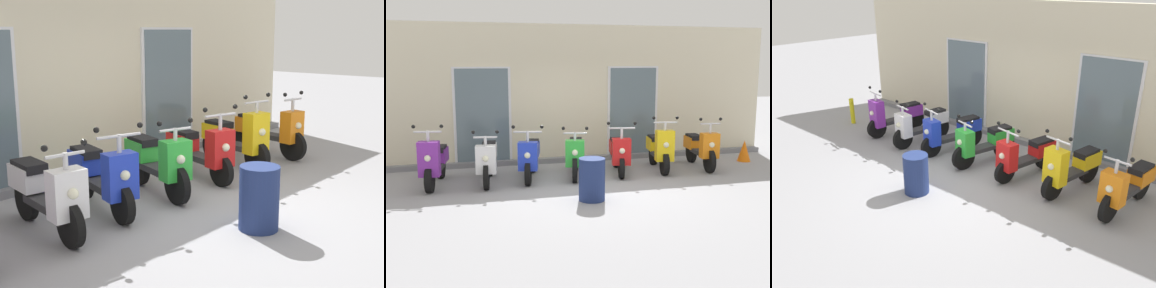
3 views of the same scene
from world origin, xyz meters
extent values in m
plane|color=#939399|center=(0.00, 0.00, 0.00)|extent=(40.00, 40.00, 0.00)
cube|color=beige|center=(0.00, 2.75, 1.64)|extent=(10.94, 0.30, 3.29)
cube|color=slate|center=(0.00, 2.50, 0.06)|extent=(10.94, 0.20, 0.12)
cube|color=silver|center=(-1.85, 2.58, 1.15)|extent=(1.32, 0.04, 2.30)
cube|color=slate|center=(-1.85, 2.56, 1.15)|extent=(1.20, 0.02, 2.22)
cube|color=silver|center=(1.85, 2.58, 1.15)|extent=(1.32, 0.04, 2.30)
cube|color=slate|center=(1.85, 2.56, 1.15)|extent=(1.20, 0.02, 2.22)
cylinder|color=black|center=(-3.02, 0.47, 0.24)|extent=(0.20, 0.50, 0.49)
cylinder|color=black|center=(-2.82, 1.60, 0.24)|extent=(0.20, 0.50, 0.49)
cube|color=#2D2D30|center=(-2.92, 1.04, 0.34)|extent=(0.38, 0.75, 0.09)
cube|color=purple|center=(-3.01, 0.51, 0.63)|extent=(0.42, 0.30, 0.66)
sphere|color=#F2EFCC|center=(-3.04, 0.38, 0.67)|extent=(0.12, 0.12, 0.12)
cube|color=purple|center=(-2.84, 1.51, 0.51)|extent=(0.38, 0.56, 0.28)
cube|color=black|center=(-2.85, 1.47, 0.65)|extent=(0.34, 0.52, 0.11)
cylinder|color=silver|center=(-3.01, 0.51, 1.05)|extent=(0.06, 0.06, 0.22)
cylinder|color=silver|center=(-3.01, 0.51, 1.14)|extent=(0.50, 0.12, 0.04)
sphere|color=black|center=(-2.77, 0.47, 1.24)|extent=(0.07, 0.07, 0.07)
sphere|color=black|center=(-3.26, 0.55, 1.24)|extent=(0.07, 0.07, 0.07)
cylinder|color=black|center=(-1.98, 0.41, 0.25)|extent=(0.17, 0.51, 0.50)
cylinder|color=black|center=(-1.82, 1.51, 0.25)|extent=(0.17, 0.51, 0.50)
cube|color=#2D2D30|center=(-1.90, 0.96, 0.35)|extent=(0.36, 0.72, 0.09)
cube|color=white|center=(-1.98, 0.45, 0.58)|extent=(0.41, 0.29, 0.54)
sphere|color=#F2EFCC|center=(-2.00, 0.32, 0.62)|extent=(0.12, 0.12, 0.12)
cube|color=white|center=(-1.83, 1.41, 0.56)|extent=(0.38, 0.56, 0.28)
cube|color=black|center=(-1.84, 1.37, 0.70)|extent=(0.33, 0.51, 0.11)
cylinder|color=silver|center=(-1.98, 0.45, 0.93)|extent=(0.06, 0.06, 0.20)
cylinder|color=silver|center=(-1.98, 0.45, 1.01)|extent=(0.44, 0.10, 0.04)
sphere|color=black|center=(-1.76, 0.42, 1.11)|extent=(0.07, 0.07, 0.07)
sphere|color=black|center=(-2.20, 0.48, 1.11)|extent=(0.07, 0.07, 0.07)
cylinder|color=black|center=(-1.16, 0.51, 0.24)|extent=(0.22, 0.49, 0.48)
cylinder|color=black|center=(-0.87, 1.63, 0.24)|extent=(0.22, 0.49, 0.48)
cube|color=#2D2D30|center=(-1.01, 1.07, 0.34)|extent=(0.44, 0.76, 0.09)
cube|color=#1E38C6|center=(-1.15, 0.55, 0.58)|extent=(0.43, 0.33, 0.56)
sphere|color=#F2EFCC|center=(-1.19, 0.42, 0.62)|extent=(0.12, 0.12, 0.12)
cube|color=#1E38C6|center=(-0.89, 1.53, 0.54)|extent=(0.42, 0.58, 0.28)
cube|color=black|center=(-0.90, 1.49, 0.68)|extent=(0.37, 0.53, 0.11)
cylinder|color=silver|center=(-1.15, 0.55, 0.96)|extent=(0.06, 0.06, 0.24)
cylinder|color=silver|center=(-1.15, 0.55, 1.06)|extent=(0.55, 0.18, 0.04)
sphere|color=black|center=(-0.88, 0.48, 1.16)|extent=(0.07, 0.07, 0.07)
sphere|color=black|center=(-1.42, 0.62, 1.16)|extent=(0.07, 0.07, 0.07)
cylinder|color=black|center=(-0.21, 0.50, 0.26)|extent=(0.24, 0.53, 0.53)
cylinder|color=black|center=(0.10, 1.55, 0.26)|extent=(0.24, 0.53, 0.53)
cube|color=#2D2D30|center=(-0.06, 1.02, 0.36)|extent=(0.44, 0.72, 0.09)
cube|color=green|center=(-0.20, 0.54, 0.59)|extent=(0.43, 0.34, 0.53)
sphere|color=#F2EFCC|center=(-0.23, 0.42, 0.63)|extent=(0.12, 0.12, 0.12)
cube|color=green|center=(0.07, 1.45, 0.55)|extent=(0.43, 0.58, 0.28)
cube|color=black|center=(0.06, 1.41, 0.69)|extent=(0.38, 0.53, 0.11)
cylinder|color=silver|center=(-0.20, 0.54, 0.93)|extent=(0.06, 0.06, 0.18)
cylinder|color=silver|center=(-0.20, 0.54, 1.00)|extent=(0.46, 0.16, 0.04)
sphere|color=black|center=(0.03, 0.48, 1.10)|extent=(0.07, 0.07, 0.07)
sphere|color=black|center=(-0.42, 0.61, 1.10)|extent=(0.07, 0.07, 0.07)
cylinder|color=black|center=(0.81, 0.54, 0.23)|extent=(0.20, 0.47, 0.46)
cylinder|color=black|center=(1.08, 1.62, 0.23)|extent=(0.20, 0.47, 0.46)
cube|color=#2D2D30|center=(0.94, 1.08, 0.33)|extent=(0.42, 0.73, 0.09)
cube|color=red|center=(0.82, 0.58, 0.57)|extent=(0.43, 0.32, 0.55)
sphere|color=#F2EFCC|center=(0.79, 0.46, 0.61)|extent=(0.12, 0.12, 0.12)
cube|color=red|center=(1.05, 1.53, 0.50)|extent=(0.42, 0.58, 0.28)
cube|color=black|center=(1.04, 1.49, 0.64)|extent=(0.37, 0.53, 0.11)
cylinder|color=silver|center=(0.82, 0.58, 0.95)|extent=(0.06, 0.06, 0.26)
cylinder|color=silver|center=(0.82, 0.58, 1.06)|extent=(0.54, 0.17, 0.04)
sphere|color=black|center=(1.08, 0.52, 1.16)|extent=(0.07, 0.07, 0.07)
sphere|color=black|center=(0.55, 0.65, 1.16)|extent=(0.07, 0.07, 0.07)
cylinder|color=black|center=(1.81, 0.58, 0.25)|extent=(0.21, 0.51, 0.49)
cylinder|color=black|center=(2.03, 1.65, 0.25)|extent=(0.21, 0.51, 0.49)
cube|color=#2D2D30|center=(1.92, 1.12, 0.35)|extent=(0.39, 0.71, 0.09)
cube|color=yellow|center=(1.82, 0.62, 0.64)|extent=(0.42, 0.31, 0.66)
sphere|color=#F2EFCC|center=(1.79, 0.50, 0.68)|extent=(0.12, 0.12, 0.12)
cube|color=yellow|center=(2.01, 1.55, 0.52)|extent=(0.40, 0.57, 0.28)
cube|color=black|center=(2.00, 1.51, 0.66)|extent=(0.35, 0.52, 0.11)
cylinder|color=silver|center=(1.82, 0.62, 1.05)|extent=(0.06, 0.06, 0.21)
cylinder|color=silver|center=(1.82, 0.62, 1.14)|extent=(0.50, 0.14, 0.04)
sphere|color=black|center=(2.06, 0.57, 1.24)|extent=(0.07, 0.07, 0.07)
sphere|color=black|center=(1.57, 0.67, 1.24)|extent=(0.07, 0.07, 0.07)
cylinder|color=black|center=(2.86, 0.53, 0.26)|extent=(0.17, 0.53, 0.53)
cylinder|color=black|center=(3.02, 1.65, 0.26)|extent=(0.17, 0.53, 0.53)
cube|color=#2D2D30|center=(2.94, 1.09, 0.36)|extent=(0.36, 0.73, 0.09)
cube|color=orange|center=(2.87, 0.57, 0.60)|extent=(0.41, 0.29, 0.55)
sphere|color=#F2EFCC|center=(2.85, 0.44, 0.64)|extent=(0.12, 0.12, 0.12)
cube|color=orange|center=(3.01, 1.55, 0.51)|extent=(0.37, 0.56, 0.28)
cube|color=black|center=(3.00, 1.51, 0.65)|extent=(0.33, 0.51, 0.11)
cylinder|color=silver|center=(2.87, 0.57, 0.98)|extent=(0.06, 0.06, 0.25)
cylinder|color=silver|center=(2.87, 0.57, 1.08)|extent=(0.45, 0.10, 0.04)
sphere|color=black|center=(3.09, 0.54, 1.18)|extent=(0.07, 0.07, 0.07)
sphere|color=black|center=(2.65, 0.60, 1.18)|extent=(0.07, 0.07, 0.07)
cylinder|color=navy|center=(-0.25, -0.80, 0.38)|extent=(0.46, 0.46, 0.75)
cone|color=orange|center=(4.33, 1.41, 0.26)|extent=(0.32, 0.32, 0.52)
camera|label=1|loc=(-5.09, -3.92, 2.27)|focal=48.83mm
camera|label=2|loc=(-2.69, -8.67, 2.43)|focal=45.09mm
camera|label=3|loc=(4.60, -5.20, 3.67)|focal=36.82mm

